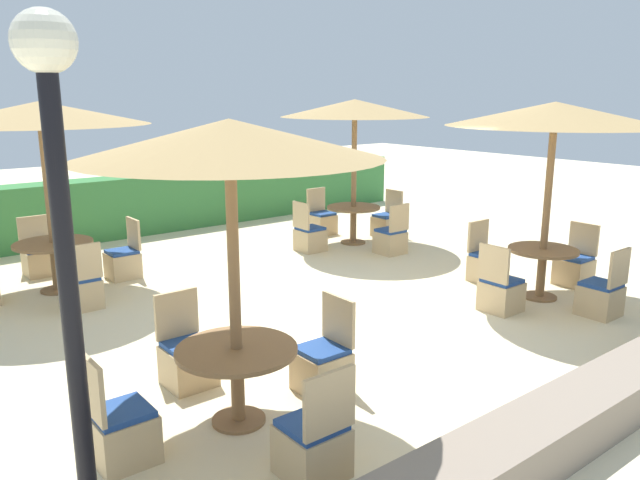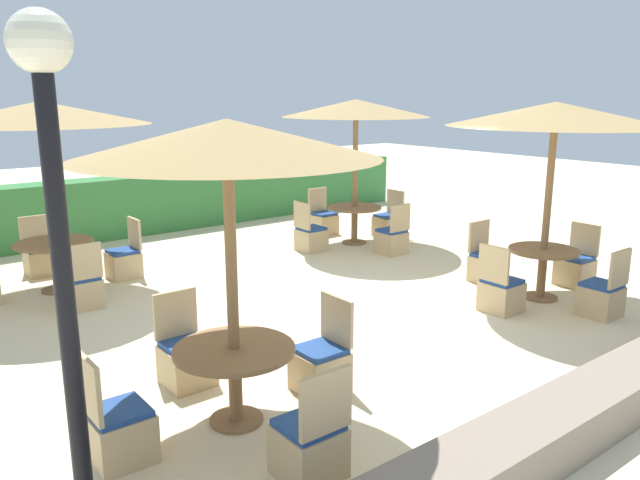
{
  "view_description": "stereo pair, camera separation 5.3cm",
  "coord_description": "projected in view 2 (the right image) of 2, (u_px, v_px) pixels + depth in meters",
  "views": [
    {
      "loc": [
        -5.13,
        -5.86,
        2.87
      ],
      "look_at": [
        0.0,
        0.6,
        0.9
      ],
      "focal_mm": 35.0,
      "sensor_mm": 36.0,
      "label": 1
    },
    {
      "loc": [
        -5.09,
        -5.9,
        2.87
      ],
      "look_at": [
        0.0,
        0.6,
        0.9
      ],
      "focal_mm": 35.0,
      "sensor_mm": 36.0,
      "label": 2
    }
  ],
  "objects": [
    {
      "name": "patio_chair_back_left_north",
      "position": [
        41.0,
        258.0,
        10.0
      ],
      "size": [
        0.46,
        0.46,
        0.93
      ],
      "rotation": [
        0.0,
        0.0,
        3.14
      ],
      "color": "tan",
      "rests_on": "ground_plane"
    },
    {
      "name": "patio_chair_back_right_west",
      "position": [
        311.0,
        237.0,
        11.46
      ],
      "size": [
        0.46,
        0.46,
        0.93
      ],
      "rotation": [
        0.0,
        0.0,
        -1.57
      ],
      "color": "tan",
      "rests_on": "ground_plane"
    },
    {
      "name": "parasol_back_right",
      "position": [
        356.0,
        109.0,
        11.52
      ],
      "size": [
        2.77,
        2.77,
        2.73
      ],
      "color": "olive",
      "rests_on": "ground_plane"
    },
    {
      "name": "patio_chair_back_left_south",
      "position": [
        82.0,
        289.0,
        8.44
      ],
      "size": [
        0.46,
        0.46,
        0.93
      ],
      "color": "tan",
      "rests_on": "ground_plane"
    },
    {
      "name": "parasol_front_left",
      "position": [
        227.0,
        141.0,
        5.0
      ],
      "size": [
        2.52,
        2.52,
        2.66
      ],
      "color": "olive",
      "rests_on": "ground_plane"
    },
    {
      "name": "patio_chair_back_left_east",
      "position": [
        125.0,
        261.0,
        9.83
      ],
      "size": [
        0.46,
        0.46,
        0.93
      ],
      "rotation": [
        0.0,
        0.0,
        1.57
      ],
      "color": "tan",
      "rests_on": "ground_plane"
    },
    {
      "name": "round_table_front_left",
      "position": [
        235.0,
        363.0,
        5.44
      ],
      "size": [
        1.07,
        1.07,
        0.7
      ],
      "color": "olive",
      "rests_on": "ground_plane"
    },
    {
      "name": "stone_border",
      "position": [
        603.0,
        400.0,
        5.53
      ],
      "size": [
        10.0,
        0.56,
        0.4
      ],
      "primitive_type": "cube",
      "color": "gray",
      "rests_on": "ground_plane"
    },
    {
      "name": "patio_chair_back_right_east",
      "position": [
        388.0,
        223.0,
        12.64
      ],
      "size": [
        0.46,
        0.46,
        0.93
      ],
      "rotation": [
        0.0,
        0.0,
        1.57
      ],
      "color": "tan",
      "rests_on": "ground_plane"
    },
    {
      "name": "ground_plane",
      "position": [
        348.0,
        314.0,
        8.23
      ],
      "size": [
        40.0,
        40.0,
        0.0
      ],
      "primitive_type": "plane",
      "color": "beige"
    },
    {
      "name": "round_table_front_right",
      "position": [
        543.0,
        261.0,
        8.77
      ],
      "size": [
        0.96,
        0.96,
        0.72
      ],
      "color": "olive",
      "rests_on": "ground_plane"
    },
    {
      "name": "patio_chair_front_left_north",
      "position": [
        186.0,
        359.0,
        6.23
      ],
      "size": [
        0.46,
        0.46,
        0.93
      ],
      "rotation": [
        0.0,
        0.0,
        3.14
      ],
      "color": "tan",
      "rests_on": "ground_plane"
    },
    {
      "name": "parasol_front_right",
      "position": [
        556.0,
        115.0,
        8.3
      ],
      "size": [
        2.9,
        2.9,
        2.74
      ],
      "color": "olive",
      "rests_on": "ground_plane"
    },
    {
      "name": "patio_chair_front_left_east",
      "position": [
        321.0,
        365.0,
        6.1
      ],
      "size": [
        0.46,
        0.46,
        0.93
      ],
      "rotation": [
        0.0,
        0.0,
        1.57
      ],
      "color": "tan",
      "rests_on": "ground_plane"
    },
    {
      "name": "round_table_back_left",
      "position": [
        55.0,
        252.0,
        9.1
      ],
      "size": [
        1.11,
        1.11,
        0.74
      ],
      "color": "olive",
      "rests_on": "ground_plane"
    },
    {
      "name": "patio_chair_front_right_north",
      "position": [
        487.0,
        265.0,
        9.62
      ],
      "size": [
        0.46,
        0.46,
        0.93
      ],
      "rotation": [
        0.0,
        0.0,
        3.14
      ],
      "color": "tan",
      "rests_on": "ground_plane"
    },
    {
      "name": "patio_chair_front_right_south",
      "position": [
        602.0,
        297.0,
        8.12
      ],
      "size": [
        0.46,
        0.46,
        0.93
      ],
      "color": "tan",
      "rests_on": "ground_plane"
    },
    {
      "name": "patio_chair_front_right_west",
      "position": [
        501.0,
        293.0,
        8.29
      ],
      "size": [
        0.46,
        0.46,
        0.93
      ],
      "rotation": [
        0.0,
        0.0,
        -1.57
      ],
      "color": "tan",
      "rests_on": "ground_plane"
    },
    {
      "name": "patio_chair_front_left_west",
      "position": [
        118.0,
        431.0,
        4.92
      ],
      "size": [
        0.46,
        0.46,
        0.93
      ],
      "rotation": [
        0.0,
        0.0,
        -1.57
      ],
      "color": "tan",
      "rests_on": "ground_plane"
    },
    {
      "name": "lamp_post",
      "position": [
        54.0,
        183.0,
        3.62
      ],
      "size": [
        0.36,
        0.36,
        3.32
      ],
      "color": "black",
      "rests_on": "ground_plane"
    },
    {
      "name": "parasol_back_left",
      "position": [
        41.0,
        114.0,
        8.64
      ],
      "size": [
        2.99,
        2.99,
        2.74
      ],
      "color": "olive",
      "rests_on": "ground_plane"
    },
    {
      "name": "round_table_back_right",
      "position": [
        355.0,
        215.0,
        11.98
      ],
      "size": [
        1.02,
        1.02,
        0.72
      ],
      "color": "olive",
      "rests_on": "ground_plane"
    },
    {
      "name": "hedge_row",
      "position": [
        149.0,
        203.0,
        12.98
      ],
      "size": [
        13.0,
        0.7,
        1.19
      ],
      "primitive_type": "cube",
      "color": "#387A3D",
      "rests_on": "ground_plane"
    },
    {
      "name": "patio_chair_front_right_east",
      "position": [
        575.0,
        268.0,
        9.45
      ],
      "size": [
        0.46,
        0.46,
        0.93
      ],
      "rotation": [
        0.0,
        0.0,
        1.57
      ],
      "color": "tan",
      "rests_on": "ground_plane"
    },
    {
      "name": "patio_chair_back_right_north",
      "position": [
        323.0,
        221.0,
        12.86
      ],
      "size": [
        0.46,
        0.46,
        0.93
      ],
      "rotation": [
        0.0,
        0.0,
        3.14
      ],
      "color": "tan",
      "rests_on": "ground_plane"
    },
    {
      "name": "patio_chair_front_left_south",
      "position": [
        310.0,
        445.0,
        4.72
      ],
      "size": [
        0.46,
        0.46,
        0.93
      ],
      "color": "tan",
      "rests_on": "ground_plane"
    },
    {
      "name": "patio_chair_back_right_south",
      "position": [
        392.0,
        239.0,
        11.27
      ],
      "size": [
        0.46,
        0.46,
        0.93
      ],
      "color": "tan",
      "rests_on": "ground_plane"
    }
  ]
}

